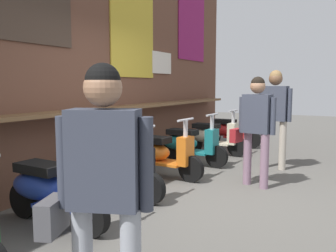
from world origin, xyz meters
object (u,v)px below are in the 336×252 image
scooter_blue (50,189)px  scooter_black (114,168)px  scooter_orange (159,153)px  shopper_browsing (275,108)px  shopper_with_handbag (102,177)px  scooter_red (229,130)px  shopper_passing (256,121)px  scooter_teal (188,144)px  scooter_cream (211,136)px

scooter_blue → scooter_black: (1.11, -0.00, 0.00)m
scooter_black → scooter_orange: 1.18m
scooter_blue → scooter_black: bearing=92.2°
shopper_browsing → scooter_orange: bearing=-39.0°
shopper_with_handbag → shopper_browsing: 4.84m
scooter_red → scooter_black: bearing=-90.3°
scooter_orange → shopper_passing: bearing=11.2°
scooter_blue → shopper_browsing: size_ratio=0.81×
scooter_blue → scooter_black: same height
scooter_teal → shopper_browsing: shopper_browsing is taller
scooter_blue → scooter_orange: same height
shopper_passing → scooter_black: bearing=-38.8°
scooter_orange → scooter_red: (3.32, 0.00, 0.00)m
scooter_teal → shopper_passing: shopper_passing is taller
shopper_passing → scooter_cream: bearing=-135.3°
scooter_red → scooter_orange: bearing=-90.3°
scooter_orange → scooter_teal: 1.06m
shopper_with_handbag → scooter_black: bearing=-165.7°
scooter_orange → scooter_cream: (2.21, 0.00, 0.00)m
scooter_red → scooter_cream: bearing=-90.3°
scooter_black → scooter_teal: bearing=93.5°
scooter_red → shopper_browsing: bearing=-51.6°
shopper_with_handbag → shopper_passing: size_ratio=1.00×
scooter_black → shopper_with_handbag: (-2.18, -1.59, 0.57)m
scooter_teal → scooter_cream: 1.15m
scooter_teal → scooter_red: same height
scooter_cream → shopper_browsing: 1.78m
shopper_with_handbag → shopper_passing: (3.57, 0.10, 0.00)m
scooter_orange → scooter_teal: size_ratio=1.00×
scooter_red → scooter_blue: bearing=-90.3°
scooter_orange → scooter_red: 3.32m
shopper_browsing → scooter_teal: bearing=-68.3°
scooter_orange → shopper_browsing: (1.48, -1.47, 0.69)m
shopper_passing → shopper_browsing: bearing=-171.3°
scooter_black → shopper_passing: shopper_passing is taller
scooter_black → shopper_with_handbag: shopper_with_handbag is taller
scooter_black → shopper_passing: bearing=46.6°
scooter_cream → shopper_passing: 2.55m
shopper_browsing → scooter_black: bearing=-23.1°
scooter_cream → shopper_with_handbag: 5.82m
shopper_with_handbag → shopper_browsing: shopper_browsing is taller
scooter_black → shopper_browsing: (2.66, -1.47, 0.69)m
scooter_black → shopper_browsing: size_ratio=0.81×
scooter_black → scooter_teal: same height
scooter_orange → scooter_red: size_ratio=1.00×
scooter_blue → scooter_cream: size_ratio=1.00×
scooter_orange → shopper_browsing: bearing=48.2°
scooter_blue → shopper_with_handbag: bearing=-32.0°
scooter_teal → shopper_with_handbag: shopper_with_handbag is taller
scooter_black → scooter_cream: size_ratio=1.00×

